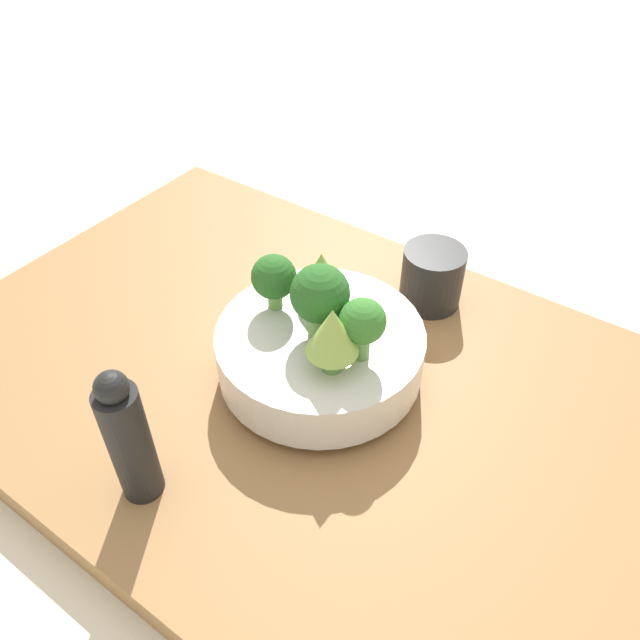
{
  "coord_description": "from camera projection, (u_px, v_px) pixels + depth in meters",
  "views": [
    {
      "loc": [
        -0.29,
        0.45,
        0.65
      ],
      "look_at": [
        0.03,
        -0.01,
        0.14
      ],
      "focal_mm": 35.0,
      "sensor_mm": 36.0,
      "label": 1
    }
  ],
  "objects": [
    {
      "name": "broccoli_floret_left",
      "position": [
        363.0,
        323.0,
        0.7
      ],
      "size": [
        0.05,
        0.05,
        0.08
      ],
      "color": "#609347",
      "rests_on": "bowl"
    },
    {
      "name": "bowl",
      "position": [
        320.0,
        351.0,
        0.78
      ],
      "size": [
        0.26,
        0.26,
        0.08
      ],
      "color": "silver",
      "rests_on": "table"
    },
    {
      "name": "cup",
      "position": [
        432.0,
        277.0,
        0.9
      ],
      "size": [
        0.09,
        0.09,
        0.09
      ],
      "color": "black",
      "rests_on": "table"
    },
    {
      "name": "romanesco_piece_far",
      "position": [
        332.0,
        333.0,
        0.68
      ],
      "size": [
        0.06,
        0.06,
        0.09
      ],
      "color": "#609347",
      "rests_on": "bowl"
    },
    {
      "name": "romanesco_piece_near",
      "position": [
        321.0,
        274.0,
        0.77
      ],
      "size": [
        0.06,
        0.06,
        0.08
      ],
      "color": "#7AB256",
      "rests_on": "bowl"
    },
    {
      "name": "ground_plane",
      "position": [
        332.0,
        413.0,
        0.83
      ],
      "size": [
        6.0,
        6.0,
        0.0
      ],
      "primitive_type": "plane",
      "color": "beige"
    },
    {
      "name": "broccoli_floret_center",
      "position": [
        320.0,
        296.0,
        0.72
      ],
      "size": [
        0.07,
        0.07,
        0.1
      ],
      "color": "#6BA34C",
      "rests_on": "bowl"
    },
    {
      "name": "broccoli_floret_right",
      "position": [
        274.0,
        278.0,
        0.77
      ],
      "size": [
        0.06,
        0.06,
        0.08
      ],
      "color": "#7AB256",
      "rests_on": "bowl"
    },
    {
      "name": "pepper_mill",
      "position": [
        129.0,
        439.0,
        0.63
      ],
      "size": [
        0.04,
        0.04,
        0.18
      ],
      "color": "black",
      "rests_on": "table"
    },
    {
      "name": "table",
      "position": [
        332.0,
        401.0,
        0.81
      ],
      "size": [
        1.1,
        0.66,
        0.05
      ],
      "color": "#9E7042",
      "rests_on": "ground_plane"
    }
  ]
}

